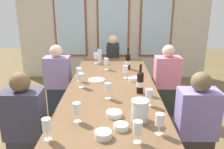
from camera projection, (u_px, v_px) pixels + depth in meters
The scene contains 28 objects.
ground_plane at pixel (112, 137), 3.11m from camera, with size 12.00×12.00×0.00m, color brown.
back_wall_with_windows at pixel (113, 14), 5.14m from camera, with size 4.26×0.10×2.90m.
dining_table at pixel (112, 89), 2.91m from camera, with size 1.06×2.80×0.74m.
white_plate_0 at pixel (96, 80), 3.05m from camera, with size 0.22×0.22×0.01m, color white.
metal_pitcher at pixel (140, 110), 2.00m from camera, with size 0.16×0.16×0.19m.
wine_bottle_0 at pixel (140, 82), 2.60m from camera, with size 0.08×0.08×0.33m.
wine_bottle_1 at pixel (128, 61), 3.52m from camera, with size 0.08×0.08×0.32m.
tasting_bowl_0 at pixel (133, 79), 3.03m from camera, with size 0.13×0.13×0.05m, color white.
tasting_bowl_1 at pixel (114, 114), 2.10m from camera, with size 0.14×0.14×0.05m, color white.
tasting_bowl_2 at pixel (103, 134), 1.77m from camera, with size 0.13×0.13×0.05m, color white.
tasting_bowl_3 at pixel (121, 127), 1.89m from camera, with size 0.12×0.12×0.04m, color white.
water_bottle at pixel (100, 56), 3.90m from camera, with size 0.06×0.06×0.24m.
wine_glass_0 at pixel (96, 56), 3.84m from camera, with size 0.07×0.07×0.17m.
wine_glass_1 at pixel (108, 88), 2.45m from camera, with size 0.07×0.07×0.17m.
wine_glass_2 at pixel (81, 78), 2.77m from camera, with size 0.07×0.07×0.17m.
wine_glass_3 at pixel (126, 69), 3.10m from camera, with size 0.07×0.07×0.17m.
wine_glass_4 at pixel (160, 121), 1.79m from camera, with size 0.07×0.07×0.17m.
wine_glass_5 at pixel (79, 72), 2.99m from camera, with size 0.07×0.07×0.17m.
wine_glass_6 at pixel (77, 109), 1.98m from camera, with size 0.07×0.07×0.17m.
wine_glass_7 at pixel (47, 126), 1.72m from camera, with size 0.07×0.07×0.17m.
wine_glass_8 at pixel (138, 128), 1.68m from camera, with size 0.07×0.07×0.17m.
wine_glass_9 at pixel (106, 62), 3.49m from camera, with size 0.07×0.07×0.17m.
wine_glass_10 at pixel (149, 94), 2.28m from camera, with size 0.07×0.07×0.17m.
seated_person_0 at pixel (58, 82), 3.62m from camera, with size 0.38×0.24×1.11m.
seated_person_1 at pixel (166, 82), 3.62m from camera, with size 0.38×0.24×1.11m.
seated_person_2 at pixel (26, 129), 2.30m from camera, with size 0.38×0.24×1.11m.
seated_person_3 at pixel (195, 128), 2.31m from camera, with size 0.38×0.24×1.11m.
seated_person_4 at pixel (113, 64), 4.62m from camera, with size 0.24×0.38×1.11m.
Camera 1 is at (0.04, -2.71, 1.74)m, focal length 37.47 mm.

